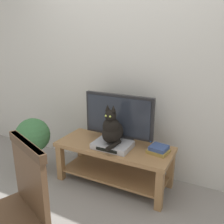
{
  "coord_description": "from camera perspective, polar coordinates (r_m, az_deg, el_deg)",
  "views": [
    {
      "loc": [
        1.06,
        -1.61,
        1.59
      ],
      "look_at": [
        -0.01,
        0.49,
        0.86
      ],
      "focal_mm": 38.74,
      "sensor_mm": 36.0,
      "label": 1
    }
  ],
  "objects": [
    {
      "name": "ground_plane",
      "position": [
        2.49,
        -5.24,
        -22.36
      ],
      "size": [
        12.0,
        12.0,
        0.0
      ],
      "primitive_type": "plane",
      "color": "gray"
    },
    {
      "name": "back_wall",
      "position": [
        2.8,
        4.89,
        13.33
      ],
      "size": [
        7.0,
        0.12,
        2.8
      ],
      "primitive_type": "cube",
      "color": "beige",
      "rests_on": "ground"
    },
    {
      "name": "tv_stand",
      "position": [
        2.71,
        0.49,
        -10.54
      ],
      "size": [
        1.26,
        0.52,
        0.47
      ],
      "color": "olive",
      "rests_on": "ground"
    },
    {
      "name": "tv",
      "position": [
        2.63,
        1.56,
        -1.32
      ],
      "size": [
        0.79,
        0.2,
        0.54
      ],
      "color": "black",
      "rests_on": "tv_stand"
    },
    {
      "name": "media_box",
      "position": [
        2.58,
        0.18,
        -7.77
      ],
      "size": [
        0.4,
        0.29,
        0.06
      ],
      "color": "#ADADB2",
      "rests_on": "tv_stand"
    },
    {
      "name": "cat",
      "position": [
        2.5,
        0.03,
        -4.12
      ],
      "size": [
        0.2,
        0.37,
        0.42
      ],
      "color": "black",
      "rests_on": "media_box"
    },
    {
      "name": "wooden_chair",
      "position": [
        1.73,
        -22.23,
        -20.05
      ],
      "size": [
        0.61,
        0.62,
        0.98
      ],
      "color": "#513823",
      "rests_on": "ground"
    },
    {
      "name": "book_stack",
      "position": [
        2.52,
        10.9,
        -8.71
      ],
      "size": [
        0.22,
        0.2,
        0.07
      ],
      "color": "olive",
      "rests_on": "tv_stand"
    },
    {
      "name": "potted_plant",
      "position": [
        3.01,
        -18.07,
        -6.2
      ],
      "size": [
        0.4,
        0.4,
        0.69
      ],
      "color": "#9E6B4C",
      "rests_on": "ground"
    }
  ]
}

